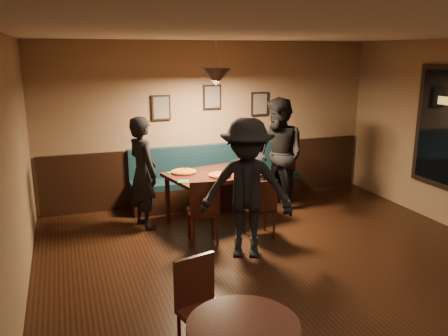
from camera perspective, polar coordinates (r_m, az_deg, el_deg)
name	(u,v)px	position (r m, az deg, el deg)	size (l,w,h in m)	color
floor	(307,287)	(5.54, 10.14, -14.23)	(7.00, 7.00, 0.00)	black
ceiling	(319,32)	(4.89, 11.60, 16.07)	(7.00, 7.00, 0.00)	silver
wall_back	(212,123)	(8.19, -1.53, 5.61)	(6.00, 6.00, 0.00)	#8C704F
wall_left	(5,197)	(4.41, -25.34, -3.20)	(7.00, 7.00, 0.00)	#8C704F
wainscot	(212,172)	(8.34, -1.42, -0.55)	(5.88, 0.06, 1.00)	black
booth_bench	(217,176)	(8.09, -0.83, -1.00)	(3.00, 0.60, 1.00)	#0F232D
picture_left	(161,108)	(7.89, -7.75, 7.36)	(0.32, 0.04, 0.42)	black
picture_center	(212,97)	(8.11, -1.48, 8.72)	(0.32, 0.04, 0.42)	black
picture_right	(260,104)	(8.44, 4.40, 7.88)	(0.32, 0.04, 0.42)	black
pendant_lamp	(216,77)	(6.94, -0.98, 11.14)	(0.44, 0.44, 0.25)	black
dining_table	(217,197)	(7.28, -0.92, -3.60)	(1.48, 0.95, 0.79)	black
chair_near_left	(203,210)	(6.51, -2.64, -5.17)	(0.41, 0.41, 0.93)	black
chair_near_right	(259,207)	(6.69, 4.33, -4.86)	(0.39, 0.39, 0.88)	black
diner_left	(143,173)	(7.03, -9.92, -0.59)	(0.62, 0.41, 1.70)	black
diner_right	(279,155)	(7.71, 6.80, 1.55)	(0.92, 0.72, 1.89)	black
diner_front	(247,189)	(5.92, 2.80, -2.57)	(1.18, 0.68, 1.82)	black
pizza_a	(184,172)	(7.18, -4.95, -0.45)	(0.38, 0.38, 0.04)	orange
pizza_b	(220,175)	(6.97, -0.50, -0.86)	(0.34, 0.34, 0.04)	orange
pizza_c	(237,166)	(7.48, 1.67, 0.19)	(0.34, 0.34, 0.04)	#BF8C24
soda_glass	(259,169)	(7.12, 4.35, -0.12)	(0.07, 0.07, 0.15)	black
tabasco_bottle	(252,168)	(7.26, 3.52, 0.03)	(0.03, 0.03, 0.11)	#911804
napkin_a	(174,173)	(7.20, -6.16, -0.57)	(0.17, 0.17, 0.01)	#1C6A31
napkin_b	(183,181)	(6.71, -5.00, -1.65)	(0.15, 0.15, 0.01)	#217F36
cutlery_set	(227,179)	(6.81, 0.36, -1.35)	(0.02, 0.21, 0.00)	#B9B9BD
cafe_chair_far	(205,312)	(4.16, -2.33, -17.25)	(0.39, 0.39, 0.89)	black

